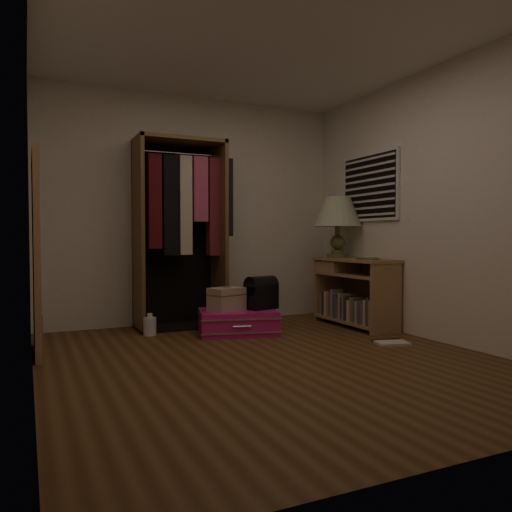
% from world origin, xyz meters
% --- Properties ---
extents(ground, '(4.00, 4.00, 0.00)m').
position_xyz_m(ground, '(0.00, 0.00, 0.00)').
color(ground, '#503117').
rests_on(ground, ground).
extents(room_walls, '(3.52, 4.02, 2.60)m').
position_xyz_m(room_walls, '(0.08, 0.04, 1.50)').
color(room_walls, silver).
rests_on(room_walls, ground).
extents(console_bookshelf, '(0.42, 1.12, 0.75)m').
position_xyz_m(console_bookshelf, '(1.54, 1.04, 0.39)').
color(console_bookshelf, '#9F734D').
rests_on(console_bookshelf, ground).
extents(open_wardrobe, '(1.06, 0.50, 2.05)m').
position_xyz_m(open_wardrobe, '(-0.19, 1.77, 1.21)').
color(open_wardrobe, brown).
rests_on(open_wardrobe, ground).
extents(floor_mirror, '(0.06, 0.80, 1.70)m').
position_xyz_m(floor_mirror, '(-1.70, 1.00, 0.85)').
color(floor_mirror, '#AA7652').
rests_on(floor_mirror, ground).
extents(pink_suitcase, '(0.91, 0.75, 0.24)m').
position_xyz_m(pink_suitcase, '(0.18, 1.13, 0.12)').
color(pink_suitcase, '#CE1979').
rests_on(pink_suitcase, ground).
extents(train_case, '(0.41, 0.35, 0.25)m').
position_xyz_m(train_case, '(0.06, 1.14, 0.36)').
color(train_case, tan).
rests_on(train_case, pink_suitcase).
extents(black_bag, '(0.36, 0.28, 0.34)m').
position_xyz_m(black_bag, '(0.43, 1.11, 0.42)').
color(black_bag, black).
rests_on(black_bag, pink_suitcase).
extents(table_lamp, '(0.75, 0.75, 0.71)m').
position_xyz_m(table_lamp, '(1.54, 1.35, 1.27)').
color(table_lamp, '#4E5629').
rests_on(table_lamp, console_bookshelf).
extents(brass_tray, '(0.29, 0.29, 0.02)m').
position_xyz_m(brass_tray, '(1.54, 0.77, 0.76)').
color(brass_tray, '#AC8B42').
rests_on(brass_tray, console_bookshelf).
extents(ceramic_bowl, '(0.16, 0.16, 0.04)m').
position_xyz_m(ceramic_bowl, '(1.49, 0.68, 0.77)').
color(ceramic_bowl, '#B2D6B2').
rests_on(ceramic_bowl, console_bookshelf).
extents(white_jug, '(0.15, 0.15, 0.22)m').
position_xyz_m(white_jug, '(-0.66, 1.41, 0.09)').
color(white_jug, white).
rests_on(white_jug, ground).
extents(floor_book, '(0.34, 0.30, 0.03)m').
position_xyz_m(floor_book, '(1.27, 0.08, 0.01)').
color(floor_book, beige).
rests_on(floor_book, ground).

